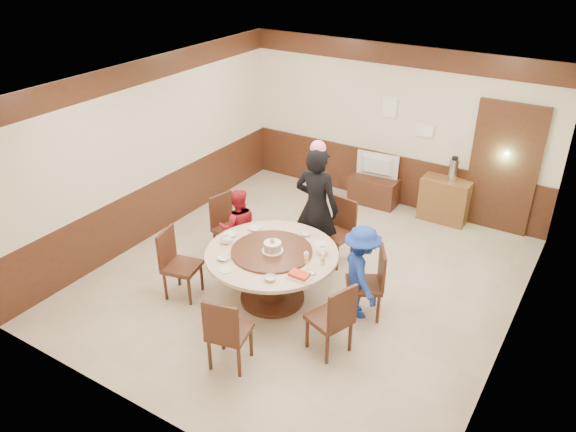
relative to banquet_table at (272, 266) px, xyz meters
The scene contains 31 objects.
room 0.89m from the banquet_table, 79.07° to the left, with size 6.00×6.04×2.84m.
banquet_table is the anchor object (origin of this frame).
chair_0 1.26m from the banquet_table, 17.21° to the left, with size 0.60×0.60×0.97m.
chair_1 1.38m from the banquet_table, 78.80° to the left, with size 0.51×0.51×0.97m.
chair_2 1.33m from the banquet_table, 152.15° to the left, with size 0.53×0.52×0.97m.
chair_3 1.26m from the banquet_table, 153.53° to the right, with size 0.54×0.53×0.97m.
chair_4 1.35m from the banquet_table, 78.20° to the right, with size 0.53×0.54×0.97m.
chair_5 1.25m from the banquet_table, 23.10° to the right, with size 0.57×0.57×0.97m.
person_standing 1.18m from the banquet_table, 88.08° to the left, with size 0.67×0.44×1.85m, color black.
person_red 1.09m from the banquet_table, 150.19° to the left, with size 0.57×0.45×1.18m, color #A71624.
person_blue 1.18m from the banquet_table, 16.64° to the left, with size 0.83×0.47×1.28m, color #18379D.
birthday_cake 0.31m from the banquet_table, 32.13° to the right, with size 0.28×0.28×0.19m.
teapot_left 0.71m from the banquet_table, 168.32° to the right, with size 0.17×0.15×0.13m, color white.
teapot_right 0.71m from the banquet_table, 27.22° to the left, with size 0.17×0.15×0.13m, color white.
bowl_0 0.67m from the banquet_table, 145.23° to the left, with size 0.17×0.17×0.04m, color white.
bowl_1 0.68m from the banquet_table, 58.10° to the right, with size 0.15×0.15×0.05m, color white.
bowl_2 0.67m from the banquet_table, 131.17° to the right, with size 0.15×0.15×0.04m, color white.
bowl_3 0.74m from the banquet_table, 14.59° to the right, with size 0.13×0.13×0.04m, color white.
bowl_4 0.74m from the banquet_table, behind, with size 0.16×0.16×0.04m, color white.
bowl_5 0.67m from the banquet_table, 75.66° to the left, with size 0.14×0.14×0.04m, color white.
saucer_near 0.73m from the banquet_table, 111.04° to the right, with size 0.18×0.18×0.01m, color white.
saucer_far 0.71m from the banquet_table, 48.01° to the left, with size 0.18×0.18×0.01m, color white.
shrimp_platter 0.72m from the banquet_table, 27.35° to the right, with size 0.30×0.20×0.06m.
bottle_0 0.60m from the banquet_table, ahead, with size 0.06×0.06×0.16m, color silver.
bottle_1 0.77m from the banquet_table, ahead, with size 0.06×0.06×0.16m, color silver.
tv_stand 3.43m from the banquet_table, 90.85° to the left, with size 0.85×0.45×0.50m, color #402114.
television 3.43m from the banquet_table, 90.85° to the left, with size 0.76×0.10×0.44m, color gray.
side_cabinet 3.66m from the banquet_table, 70.57° to the left, with size 0.80×0.40×0.75m, color brown.
thermos 3.71m from the banquet_table, 69.50° to the left, with size 0.15×0.15×0.38m, color silver.
notice_left 3.82m from the banquet_table, 89.64° to the left, with size 0.25×0.00×0.35m, color white.
notice_right 3.80m from the banquet_table, 79.49° to the left, with size 0.30×0.00×0.22m, color white.
Camera 1 is at (3.34, -5.83, 4.57)m, focal length 35.00 mm.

